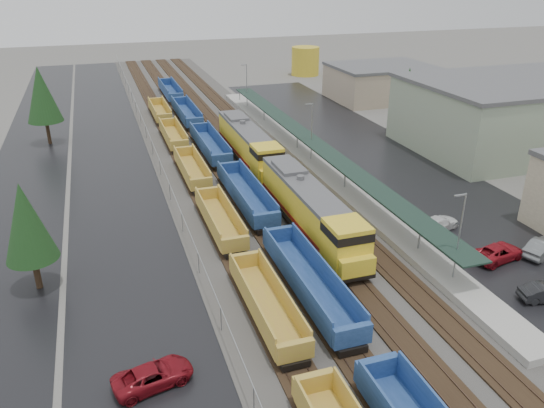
% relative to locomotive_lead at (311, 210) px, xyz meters
% --- Properties ---
extents(ballast_strip, '(20.00, 160.00, 0.08)m').
position_rel_locomotive_lead_xyz_m(ballast_strip, '(-2.00, 28.27, -2.51)').
color(ballast_strip, '#302D2B').
rests_on(ballast_strip, ground).
extents(trackbed, '(14.60, 160.00, 0.22)m').
position_rel_locomotive_lead_xyz_m(trackbed, '(-2.00, 28.27, -2.39)').
color(trackbed, black).
rests_on(trackbed, ground).
extents(west_parking_lot, '(10.00, 160.00, 0.02)m').
position_rel_locomotive_lead_xyz_m(west_parking_lot, '(-17.00, 28.27, -2.54)').
color(west_parking_lot, black).
rests_on(west_parking_lot, ground).
extents(west_road, '(9.00, 160.00, 0.02)m').
position_rel_locomotive_lead_xyz_m(west_road, '(-27.00, 28.27, -2.54)').
color(west_road, black).
rests_on(west_road, ground).
extents(east_commuter_lot, '(16.00, 100.00, 0.02)m').
position_rel_locomotive_lead_xyz_m(east_commuter_lot, '(17.00, 18.27, -2.54)').
color(east_commuter_lot, black).
rests_on(east_commuter_lot, ground).
extents(station_platform, '(3.00, 80.00, 8.00)m').
position_rel_locomotive_lead_xyz_m(station_platform, '(7.50, 18.28, -1.82)').
color(station_platform, '#9E9B93').
rests_on(station_platform, ground).
extents(chainlink_fence, '(0.08, 160.04, 2.02)m').
position_rel_locomotive_lead_xyz_m(chainlink_fence, '(-11.50, 26.71, -0.94)').
color(chainlink_fence, gray).
rests_on(chainlink_fence, ground).
extents(industrial_buildings, '(32.52, 75.30, 9.50)m').
position_rel_locomotive_lead_xyz_m(industrial_buildings, '(35.76, 14.11, 1.70)').
color(industrial_buildings, tan).
rests_on(industrial_buildings, ground).
extents(distant_hills, '(301.00, 140.00, 25.20)m').
position_rel_locomotive_lead_xyz_m(distant_hills, '(42.79, 178.95, -2.55)').
color(distant_hills, '#4B5E49').
rests_on(distant_hills, ground).
extents(tree_west_near, '(3.96, 3.96, 9.00)m').
position_rel_locomotive_lead_xyz_m(tree_west_near, '(-24.00, -1.73, 3.27)').
color(tree_west_near, '#332316').
rests_on(tree_west_near, ground).
extents(tree_west_far, '(4.84, 4.84, 11.00)m').
position_rel_locomotive_lead_xyz_m(tree_west_far, '(-25.00, 38.27, 4.57)').
color(tree_west_far, '#332316').
rests_on(tree_west_far, ground).
extents(tree_east, '(4.40, 4.40, 10.00)m').
position_rel_locomotive_lead_xyz_m(tree_east, '(26.00, 26.27, 3.92)').
color(tree_east, '#332316').
rests_on(tree_east, ground).
extents(locomotive_lead, '(3.23, 21.31, 4.82)m').
position_rel_locomotive_lead_xyz_m(locomotive_lead, '(0.00, 0.00, 0.00)').
color(locomotive_lead, black).
rests_on(locomotive_lead, ground).
extents(locomotive_trail, '(3.23, 21.31, 4.82)m').
position_rel_locomotive_lead_xyz_m(locomotive_trail, '(0.00, 21.00, 0.00)').
color(locomotive_trail, black).
rests_on(locomotive_trail, ground).
extents(well_string_yellow, '(2.53, 100.38, 2.24)m').
position_rel_locomotive_lead_xyz_m(well_string_yellow, '(-8.00, 3.50, -1.42)').
color(well_string_yellow, gold).
rests_on(well_string_yellow, ground).
extents(well_string_blue, '(2.76, 123.66, 2.44)m').
position_rel_locomotive_lead_xyz_m(well_string_blue, '(-4.00, 8.51, -1.34)').
color(well_string_blue, navy).
rests_on(well_string_blue, ground).
extents(storage_tank, '(6.42, 6.42, 6.42)m').
position_rel_locomotive_lead_xyz_m(storage_tank, '(29.56, 75.92, 0.66)').
color(storage_tank, gold).
rests_on(storage_tank, ground).
extents(parked_car_west_c, '(3.32, 5.31, 1.37)m').
position_rel_locomotive_lead_xyz_m(parked_car_west_c, '(-16.65, -15.51, -1.87)').
color(parked_car_west_c, maroon).
rests_on(parked_car_west_c, ground).
extents(parked_car_east_b, '(3.24, 5.38, 1.40)m').
position_rel_locomotive_lead_xyz_m(parked_car_east_b, '(13.68, -9.60, -1.85)').
color(parked_car_east_b, maroon).
rests_on(parked_car_east_b, ground).
extents(parked_car_east_c, '(3.62, 5.33, 1.43)m').
position_rel_locomotive_lead_xyz_m(parked_car_east_c, '(12.01, -3.14, -1.83)').
color(parked_car_east_c, white).
rests_on(parked_car_east_c, ground).
extents(parked_car_east_e, '(3.29, 4.88, 1.52)m').
position_rel_locomotive_lead_xyz_m(parked_car_east_e, '(17.94, -10.14, -1.79)').
color(parked_car_east_e, slate).
rests_on(parked_car_east_e, ground).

